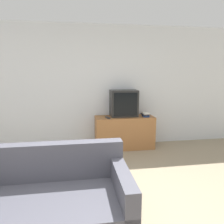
# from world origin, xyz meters

# --- Properties ---
(wall_back) EXTENTS (9.00, 0.06, 2.60)m
(wall_back) POSITION_xyz_m (0.00, 3.03, 1.30)
(wall_back) COLOR silver
(wall_back) RESTS_ON ground_plane
(tv_stand) EXTENTS (1.24, 0.47, 0.69)m
(tv_stand) POSITION_xyz_m (0.81, 2.74, 0.34)
(tv_stand) COLOR #9E6638
(tv_stand) RESTS_ON ground_plane
(television) EXTENTS (0.57, 0.37, 0.56)m
(television) POSITION_xyz_m (0.80, 2.80, 0.97)
(television) COLOR black
(television) RESTS_ON tv_stand
(couch) EXTENTS (1.86, 0.93, 0.84)m
(couch) POSITION_xyz_m (-0.61, 0.39, 0.28)
(couch) COLOR #474751
(couch) RESTS_ON ground_plane
(book_stack) EXTENTS (0.15, 0.22, 0.09)m
(book_stack) POSITION_xyz_m (1.25, 2.68, 0.73)
(book_stack) COLOR #23478E
(book_stack) RESTS_ON tv_stand
(remote_on_stand) EXTENTS (0.09, 0.19, 0.02)m
(remote_on_stand) POSITION_xyz_m (0.43, 2.64, 0.70)
(remote_on_stand) COLOR #2D2D2D
(remote_on_stand) RESTS_ON tv_stand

